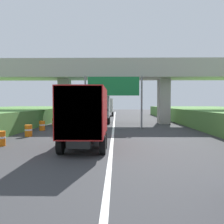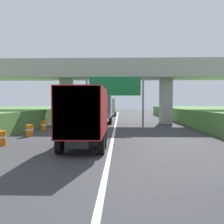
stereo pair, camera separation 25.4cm
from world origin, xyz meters
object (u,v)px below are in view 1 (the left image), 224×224
Objects in this scene: truck_silver at (101,108)px; construction_barrel_5 at (55,122)px; truck_black at (107,106)px; construction_barrel_4 at (42,126)px; truck_red at (87,114)px; construction_barrel_2 at (1,138)px; construction_barrel_3 at (28,131)px; overhead_highway_sign at (113,90)px; truck_green at (73,108)px.

construction_barrel_5 is at bearing -136.90° from truck_silver.
construction_barrel_4 is (-5.20, -26.68, -1.47)m from truck_black.
truck_red is 35.28m from truck_black.
construction_barrel_3 is at bearing 87.59° from construction_barrel_2.
truck_black is 8.11× the size of construction_barrel_3.
truck_black is at bearing 78.97° from construction_barrel_4.
truck_silver is (-0.19, -17.86, 0.00)m from truck_black.
construction_barrel_5 is (-4.86, -4.55, -1.47)m from truck_silver.
truck_red is 10.18m from construction_barrel_4.
construction_barrel_3 is at bearing -89.56° from construction_barrel_5.
overhead_highway_sign reaches higher than construction_barrel_2.
truck_silver is 8.11× the size of construction_barrel_4.
truck_silver is at bearing 60.42° from construction_barrel_4.
truck_black is (3.47, 19.41, 0.00)m from truck_green.
construction_barrel_3 is (-4.99, -30.95, -1.47)m from truck_black.
truck_black is at bearing 90.07° from truck_red.
construction_barrel_2 is 8.54m from construction_barrel_4.
truck_green reaches higher than construction_barrel_5.
construction_barrel_3 is (-4.79, -13.09, -1.47)m from truck_silver.
construction_barrel_3 is 1.00× the size of construction_barrel_5.
truck_red is at bearing -98.04° from overhead_highway_sign.
truck_green is 3.63m from truck_silver.
truck_black is at bearing 93.51° from overhead_highway_sign.
overhead_highway_sign is at bearing 57.28° from construction_barrel_2.
construction_barrel_3 is at bearing -97.48° from truck_green.
truck_green is 1.00× the size of truck_silver.
overhead_highway_sign is 7.44m from truck_silver.
overhead_highway_sign is 10.76m from truck_red.
construction_barrel_2 is at bearing -89.78° from construction_barrel_4.
truck_black is 23.01m from construction_barrel_5.
overhead_highway_sign is at bearing 81.96° from truck_red.
construction_barrel_4 and construction_barrel_5 have the same top height.
overhead_highway_sign is at bearing -20.08° from construction_barrel_5.
truck_black is 27.22m from construction_barrel_4.
truck_black reaches higher than construction_barrel_3.
overhead_highway_sign reaches higher than truck_black.
truck_silver is 18.12m from construction_barrel_2.
truck_green is 8.11× the size of construction_barrel_4.
construction_barrel_3 is 8.54m from construction_barrel_5.
truck_red is 1.00× the size of truck_black.
construction_barrel_4 is (-0.03, 8.54, 0.00)m from construction_barrel_2.
construction_barrel_2 is 1.00× the size of construction_barrel_5.
construction_barrel_5 is (-0.07, 8.54, 0.00)m from construction_barrel_3.
construction_barrel_2 is (-6.69, -10.41, -3.48)m from overhead_highway_sign.
truck_black is 8.11× the size of construction_barrel_4.
truck_silver is (-1.72, 6.95, -2.01)m from overhead_highway_sign.
construction_barrel_3 is (0.18, 4.27, 0.00)m from construction_barrel_2.
truck_silver reaches higher than construction_barrel_5.
construction_barrel_4 is at bearing -164.47° from overhead_highway_sign.
construction_barrel_2 and construction_barrel_5 have the same top height.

